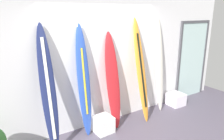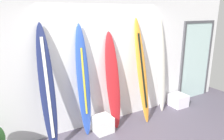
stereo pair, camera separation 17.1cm
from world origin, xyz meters
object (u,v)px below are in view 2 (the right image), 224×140
object	(u,v)px
glass_door	(196,59)
display_block_center	(178,100)
surfboard_sunset	(142,71)
surfboard_ivory	(161,67)
surfboard_cobalt	(83,82)
surfboard_navy	(47,89)
display_block_left	(103,124)
surfboard_crimson	(113,81)

from	to	relation	value
glass_door	display_block_center	bearing A→B (deg)	-163.65
surfboard_sunset	surfboard_ivory	bearing A→B (deg)	9.51
surfboard_cobalt	surfboard_sunset	size ratio (longest dim) A/B	0.96
surfboard_navy	display_block_left	size ratio (longest dim) A/B	5.89
surfboard_navy	surfboard_crimson	distance (m)	1.34
surfboard_navy	glass_door	size ratio (longest dim) A/B	1.03
surfboard_navy	surfboard_ivory	bearing A→B (deg)	2.16
surfboard_navy	surfboard_sunset	xyz separation A→B (m)	(2.01, -0.01, 0.04)
surfboard_cobalt	glass_door	xyz separation A→B (m)	(3.39, 0.18, 0.03)
surfboard_crimson	glass_door	distance (m)	2.77
surfboard_crimson	display_block_center	xyz separation A→B (m)	(1.93, -0.04, -0.83)
surfboard_crimson	display_block_center	size ratio (longest dim) A/B	5.01
surfboard_cobalt	glass_door	size ratio (longest dim) A/B	1.01
surfboard_cobalt	surfboard_crimson	bearing A→B (deg)	-2.79
surfboard_cobalt	display_block_left	size ratio (longest dim) A/B	5.79
display_block_left	surfboard_navy	bearing A→B (deg)	175.56
surfboard_crimson	surfboard_ivory	xyz separation A→B (m)	(1.35, 0.05, 0.12)
surfboard_crimson	display_block_left	bearing A→B (deg)	-156.91
surfboard_navy	display_block_center	xyz separation A→B (m)	(3.26, 0.02, -0.93)
surfboard_ivory	surfboard_sunset	bearing A→B (deg)	-170.49
surfboard_navy	display_block_center	size ratio (longest dim) A/B	5.55
surfboard_crimson	surfboard_ivory	bearing A→B (deg)	1.91
display_block_center	surfboard_cobalt	bearing A→B (deg)	178.52
surfboard_sunset	display_block_center	bearing A→B (deg)	1.42
surfboard_ivory	display_block_left	size ratio (longest dim) A/B	6.00
surfboard_crimson	display_block_center	bearing A→B (deg)	-1.05
surfboard_sunset	surfboard_ivory	world-z (taller)	surfboard_sunset
surfboard_navy	surfboard_sunset	distance (m)	2.01
surfboard_ivory	glass_door	size ratio (longest dim) A/B	1.05
display_block_center	glass_door	bearing A→B (deg)	16.35
surfboard_ivory	surfboard_cobalt	bearing A→B (deg)	-179.59
surfboard_sunset	surfboard_cobalt	bearing A→B (deg)	175.76
surfboard_navy	surfboard_cobalt	size ratio (longest dim) A/B	1.02
surfboard_sunset	display_block_left	bearing A→B (deg)	-176.08
display_block_left	glass_door	world-z (taller)	glass_door
surfboard_crimson	surfboard_sunset	world-z (taller)	surfboard_sunset
surfboard_cobalt	surfboard_ivory	xyz separation A→B (m)	(1.98, 0.01, 0.04)
surfboard_crimson	surfboard_navy	bearing A→B (deg)	-177.59
surfboard_sunset	glass_door	xyz separation A→B (m)	(2.08, 0.27, -0.03)
surfboard_navy	glass_door	xyz separation A→B (m)	(4.09, 0.26, 0.02)
surfboard_cobalt	display_block_center	size ratio (longest dim) A/B	5.46
surfboard_navy	surfboard_sunset	size ratio (longest dim) A/B	0.98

